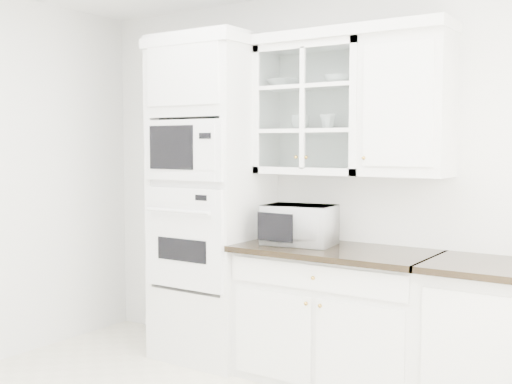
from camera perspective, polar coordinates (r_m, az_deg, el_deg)
The scene contains 12 objects.
room_shell at distance 3.56m, azimuth -4.26°, elevation 7.04°, with size 4.00×3.50×2.70m.
oven_column at distance 4.81m, azimuth -3.99°, elevation -0.61°, with size 0.76×0.68×2.40m.
base_cabinet_run at distance 4.42m, azimuth 7.12°, elevation -10.79°, with size 1.32×0.67×0.92m.
extra_base_cabinet at distance 4.08m, azimuth 20.04°, elevation -12.26°, with size 0.72×0.67×0.92m.
upper_cabinet_glass at distance 4.51m, azimuth 5.21°, elevation 7.33°, with size 0.80×0.33×0.90m.
upper_cabinet_solid at distance 4.23m, azimuth 13.33°, elevation 7.45°, with size 0.55×0.33×0.90m, color white.
crown_molding at distance 4.59m, azimuth 3.91°, elevation 13.37°, with size 2.14×0.38×0.07m, color white.
countertop_microwave at distance 4.42m, azimuth 3.96°, elevation -2.90°, with size 0.47×0.39×0.27m, color white.
bowl_a at distance 4.62m, azimuth 2.62°, elevation 9.62°, with size 0.24×0.24×0.06m, color white.
bowl_b at distance 4.43m, azimuth 7.44°, elevation 9.87°, with size 0.20×0.20×0.06m, color white.
cup_a at distance 4.55m, azimuth 3.98°, elevation 6.19°, with size 0.13×0.13×0.10m, color white.
cup_b at distance 4.45m, azimuth 6.46°, elevation 6.22°, with size 0.11×0.11×0.10m, color white.
Camera 1 is at (2.19, -2.37, 1.60)m, focal length 45.00 mm.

